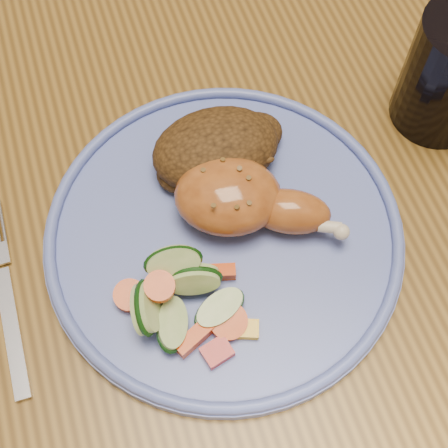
% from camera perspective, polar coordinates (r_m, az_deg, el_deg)
% --- Properties ---
extents(ground, '(4.00, 4.00, 0.00)m').
position_cam_1_polar(ground, '(1.29, 2.43, -9.86)').
color(ground, '#543A1C').
rests_on(ground, ground).
extents(dining_table, '(0.90, 1.40, 0.75)m').
position_cam_1_polar(dining_table, '(0.68, 4.55, 6.77)').
color(dining_table, brown).
rests_on(dining_table, ground).
extents(plate, '(0.30, 0.30, 0.01)m').
position_cam_1_polar(plate, '(0.53, -0.00, -1.03)').
color(plate, '#5768B9').
rests_on(plate, dining_table).
extents(plate_rim, '(0.30, 0.30, 0.01)m').
position_cam_1_polar(plate_rim, '(0.52, -0.00, -0.50)').
color(plate_rim, '#5768B9').
rests_on(plate_rim, plate).
extents(chicken_leg, '(0.14, 0.11, 0.05)m').
position_cam_1_polar(chicken_leg, '(0.51, 1.75, 2.23)').
color(chicken_leg, '#AE5D24').
rests_on(chicken_leg, plate).
extents(rice_pilaf, '(0.12, 0.08, 0.05)m').
position_cam_1_polar(rice_pilaf, '(0.55, -0.55, 6.90)').
color(rice_pilaf, '#452B11').
rests_on(rice_pilaf, plate).
extents(vegetable_pile, '(0.10, 0.10, 0.05)m').
position_cam_1_polar(vegetable_pile, '(0.49, -3.74, -6.92)').
color(vegetable_pile, '#A50A05').
rests_on(vegetable_pile, plate).
extents(fork, '(0.02, 0.16, 0.00)m').
position_cam_1_polar(fork, '(0.54, -19.21, -6.75)').
color(fork, silver).
rests_on(fork, dining_table).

